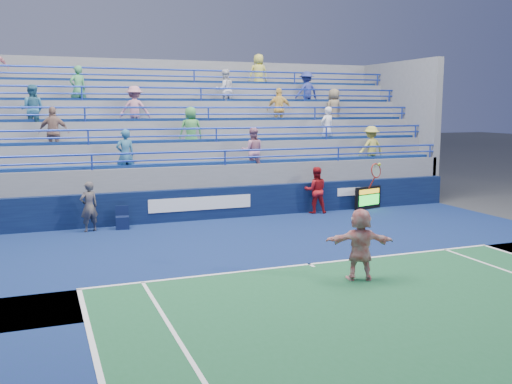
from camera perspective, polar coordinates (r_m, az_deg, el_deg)
name	(u,v)px	position (r m, az deg, el deg)	size (l,w,h in m)	color
ground	(309,265)	(14.22, 5.37, -7.28)	(120.00, 120.00, 0.00)	#333538
sponsor_wall	(227,202)	(19.99, -2.89, -1.05)	(18.00, 0.32, 1.10)	#091134
bleacher_stand	(198,164)	(23.44, -5.80, 2.78)	(18.00, 5.60, 6.13)	slate
serve_speed_board	(368,198)	(22.08, 11.12, -0.59)	(1.25, 0.47, 0.87)	black
judge_chair	(122,222)	(18.69, -13.22, -2.92)	(0.46, 0.46, 0.73)	#0B1538
tennis_player	(360,244)	(12.98, 10.39, -5.15)	(1.59, 1.00, 2.64)	white
line_judge	(89,207)	(18.44, -16.36, -1.43)	(0.58, 0.38, 1.59)	#131535
ball_girl	(316,190)	(20.92, 5.98, 0.18)	(0.83, 0.65, 1.71)	#A11218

